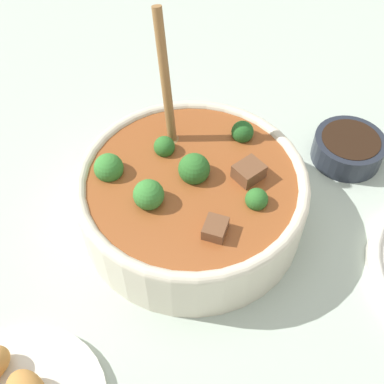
# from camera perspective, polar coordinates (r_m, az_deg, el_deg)

# --- Properties ---
(ground_plane) EXTENTS (4.00, 4.00, 0.00)m
(ground_plane) POSITION_cam_1_polar(r_m,az_deg,el_deg) (0.66, 0.00, -3.05)
(ground_plane) COLOR #ADBCAD
(stew_bowl) EXTENTS (0.29, 0.29, 0.25)m
(stew_bowl) POSITION_cam_1_polar(r_m,az_deg,el_deg) (0.62, -0.03, -0.27)
(stew_bowl) COLOR beige
(stew_bowl) RESTS_ON ground_plane
(condiment_bowl) EXTENTS (0.10, 0.10, 0.04)m
(condiment_bowl) POSITION_cam_1_polar(r_m,az_deg,el_deg) (0.75, 18.03, 5.05)
(condiment_bowl) COLOR #232833
(condiment_bowl) RESTS_ON ground_plane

